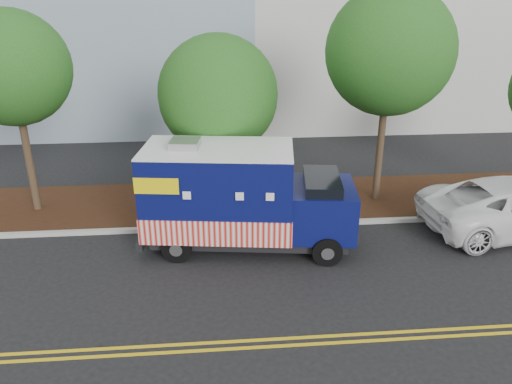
{
  "coord_description": "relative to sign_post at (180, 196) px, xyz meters",
  "views": [
    {
      "loc": [
        -0.19,
        -13.88,
        7.77
      ],
      "look_at": [
        1.06,
        0.6,
        1.67
      ],
      "focal_mm": 35.0,
      "sensor_mm": 36.0,
      "label": 1
    }
  ],
  "objects": [
    {
      "name": "centerline_near",
      "position": [
        1.4,
        -6.0,
        -1.19
      ],
      "size": [
        120.0,
        0.1,
        0.01
      ],
      "primitive_type": "cube",
      "color": "gold",
      "rests_on": "ground"
    },
    {
      "name": "tree_a",
      "position": [
        -5.33,
        1.8,
        3.99
      ],
      "size": [
        3.8,
        3.8,
        7.1
      ],
      "color": "#38281C",
      "rests_on": "ground"
    },
    {
      "name": "ground",
      "position": [
        1.4,
        -1.55,
        -1.2
      ],
      "size": [
        120.0,
        120.0,
        0.0
      ],
      "primitive_type": "plane",
      "color": "black",
      "rests_on": "ground"
    },
    {
      "name": "food_truck",
      "position": [
        1.85,
        -1.31,
        0.38
      ],
      "size": [
        6.86,
        3.28,
        3.48
      ],
      "rotation": [
        0.0,
        0.0,
        -0.13
      ],
      "color": "black",
      "rests_on": "ground"
    },
    {
      "name": "curb",
      "position": [
        1.4,
        -0.15,
        -1.12
      ],
      "size": [
        120.0,
        0.18,
        0.15
      ],
      "primitive_type": "cube",
      "color": "#9E9E99",
      "rests_on": "ground"
    },
    {
      "name": "tree_c",
      "position": [
        7.27,
        1.67,
        4.4
      ],
      "size": [
        4.41,
        4.41,
        7.82
      ],
      "color": "#38281C",
      "rests_on": "ground"
    },
    {
      "name": "centerline_far",
      "position": [
        1.4,
        -6.25,
        -1.19
      ],
      "size": [
        120.0,
        0.1,
        0.01
      ],
      "primitive_type": "cube",
      "color": "gold",
      "rests_on": "ground"
    },
    {
      "name": "tree_b",
      "position": [
        1.38,
        1.9,
        2.97
      ],
      "size": [
        4.18,
        4.18,
        6.27
      ],
      "color": "#38281C",
      "rests_on": "ground"
    },
    {
      "name": "sign_post",
      "position": [
        0.0,
        0.0,
        0.0
      ],
      "size": [
        0.06,
        0.06,
        2.4
      ],
      "primitive_type": "cube",
      "color": "#473828",
      "rests_on": "ground"
    },
    {
      "name": "mulch_strip",
      "position": [
        1.4,
        1.95,
        -1.12
      ],
      "size": [
        120.0,
        4.0,
        0.15
      ],
      "primitive_type": "cube",
      "color": "black",
      "rests_on": "ground"
    }
  ]
}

